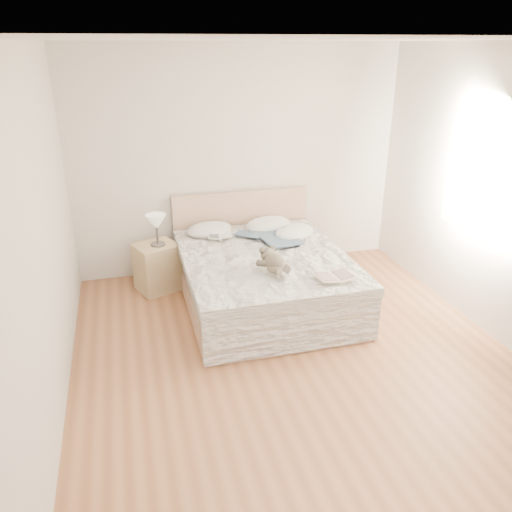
# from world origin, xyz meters

# --- Properties ---
(floor) EXTENTS (4.00, 4.50, 0.00)m
(floor) POSITION_xyz_m (0.00, 0.00, 0.00)
(floor) COLOR brown
(floor) RESTS_ON ground
(ceiling) EXTENTS (4.00, 4.50, 0.00)m
(ceiling) POSITION_xyz_m (0.00, 0.00, 2.70)
(ceiling) COLOR white
(ceiling) RESTS_ON ground
(wall_back) EXTENTS (4.00, 0.02, 2.70)m
(wall_back) POSITION_xyz_m (0.00, 2.25, 1.35)
(wall_back) COLOR beige
(wall_back) RESTS_ON ground
(wall_front) EXTENTS (4.00, 0.02, 2.70)m
(wall_front) POSITION_xyz_m (0.00, -2.25, 1.35)
(wall_front) COLOR beige
(wall_front) RESTS_ON ground
(wall_left) EXTENTS (0.02, 4.50, 2.70)m
(wall_left) POSITION_xyz_m (-2.00, 0.00, 1.35)
(wall_left) COLOR beige
(wall_left) RESTS_ON ground
(wall_right) EXTENTS (0.02, 4.50, 2.70)m
(wall_right) POSITION_xyz_m (2.00, 0.00, 1.35)
(wall_right) COLOR beige
(wall_right) RESTS_ON ground
(window) EXTENTS (0.02, 1.30, 1.10)m
(window) POSITION_xyz_m (1.99, 0.30, 1.45)
(window) COLOR white
(window) RESTS_ON wall_right
(bed) EXTENTS (1.72, 2.14, 1.00)m
(bed) POSITION_xyz_m (0.00, 1.19, 0.31)
(bed) COLOR tan
(bed) RESTS_ON floor
(nightstand) EXTENTS (0.56, 0.54, 0.56)m
(nightstand) POSITION_xyz_m (-1.10, 1.80, 0.28)
(nightstand) COLOR tan
(nightstand) RESTS_ON floor
(table_lamp) EXTENTS (0.27, 0.27, 0.36)m
(table_lamp) POSITION_xyz_m (-1.07, 1.78, 0.82)
(table_lamp) COLOR #494440
(table_lamp) RESTS_ON nightstand
(pillow_left) EXTENTS (0.63, 0.51, 0.17)m
(pillow_left) POSITION_xyz_m (-0.45, 1.92, 0.64)
(pillow_left) COLOR silver
(pillow_left) RESTS_ON bed
(pillow_middle) EXTENTS (0.68, 0.57, 0.18)m
(pillow_middle) POSITION_xyz_m (0.27, 1.90, 0.64)
(pillow_middle) COLOR white
(pillow_middle) RESTS_ON bed
(pillow_right) EXTENTS (0.64, 0.58, 0.16)m
(pillow_right) POSITION_xyz_m (0.50, 1.57, 0.64)
(pillow_right) COLOR white
(pillow_right) RESTS_ON bed
(blouse) EXTENTS (0.69, 0.73, 0.02)m
(blouse) POSITION_xyz_m (0.27, 1.48, 0.63)
(blouse) COLOR #354D64
(blouse) RESTS_ON bed
(photo_book) EXTENTS (0.31, 0.24, 0.02)m
(photo_book) POSITION_xyz_m (-0.37, 1.70, 0.63)
(photo_book) COLOR silver
(photo_book) RESTS_ON bed
(childrens_book) EXTENTS (0.39, 0.28, 0.02)m
(childrens_book) POSITION_xyz_m (0.47, 0.35, 0.63)
(childrens_book) COLOR #FFEECB
(childrens_book) RESTS_ON bed
(teddy_bear) EXTENTS (0.33, 0.41, 0.19)m
(teddy_bear) POSITION_xyz_m (-0.04, 0.63, 0.65)
(teddy_bear) COLOR brown
(teddy_bear) RESTS_ON bed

